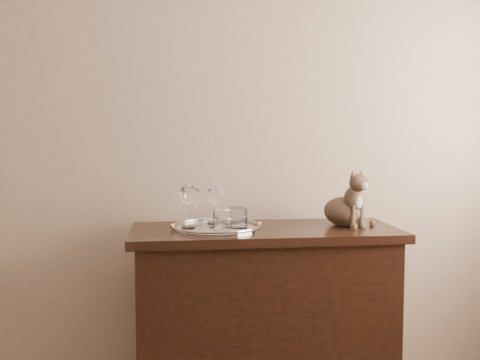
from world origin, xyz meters
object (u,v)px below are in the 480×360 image
object	(u,v)px
wine_glass_b	(213,205)
tumbler_c	(235,216)
tumbler_b	(222,220)
tumbler_a	(239,218)
cat	(344,197)
wine_glass_c	(188,206)
tray	(216,228)
sideboard	(264,320)
wine_glass_d	(216,206)
wine_glass_a	(196,207)

from	to	relation	value
wine_glass_b	tumbler_c	world-z (taller)	wine_glass_b
tumbler_b	tumbler_c	world-z (taller)	tumbler_b
tumbler_b	tumbler_a	bearing A→B (deg)	40.70
cat	wine_glass_c	bearing A→B (deg)	160.88
wine_glass_b	wine_glass_c	world-z (taller)	wine_glass_c
tray	wine_glass_c	xyz separation A→B (m)	(-0.12, -0.01, 0.10)
tumbler_b	cat	bearing A→B (deg)	11.65
sideboard	tray	bearing A→B (deg)	176.60
wine_glass_b	tumbler_b	world-z (taller)	wine_glass_b
tray	wine_glass_c	world-z (taller)	wine_glass_c
wine_glass_b	tumbler_b	bearing A→B (deg)	-82.20
tumbler_a	tumbler_b	distance (m)	0.10
sideboard	tumbler_b	size ratio (longest dim) A/B	13.47
sideboard	wine_glass_d	xyz separation A→B (m)	(-0.22, 0.01, 0.53)
sideboard	wine_glass_d	size ratio (longest dim) A/B	6.41
tumbler_b	cat	distance (m)	0.60
wine_glass_b	wine_glass_d	size ratio (longest dim) A/B	0.92
wine_glass_a	wine_glass_b	bearing A→B (deg)	18.46
wine_glass_c	wine_glass_b	bearing A→B (deg)	41.10
wine_glass_a	tumbler_c	distance (m)	0.19
wine_glass_b	cat	xyz separation A→B (m)	(0.60, -0.07, 0.04)
cat	tumbler_b	bearing A→B (deg)	170.32
tumbler_c	cat	world-z (taller)	cat
sideboard	tumbler_c	distance (m)	0.49
sideboard	tray	size ratio (longest dim) A/B	3.00
tumbler_a	tumbler_b	bearing A→B (deg)	-139.30
tumbler_c	tumbler_a	bearing A→B (deg)	-80.88
wine_glass_d	tumbler_c	size ratio (longest dim) A/B	2.22
sideboard	wine_glass_d	world-z (taller)	wine_glass_d
tumbler_c	wine_glass_b	bearing A→B (deg)	145.32
wine_glass_c	cat	size ratio (longest dim) A/B	0.74
tray	wine_glass_a	size ratio (longest dim) A/B	2.36
cat	tumbler_a	bearing A→B (deg)	164.53
wine_glass_d	wine_glass_c	bearing A→B (deg)	-178.08
sideboard	tumbler_b	xyz separation A→B (m)	(-0.20, -0.09, 0.48)
wine_glass_c	tumbler_a	distance (m)	0.23
wine_glass_a	wine_glass_c	world-z (taller)	wine_glass_c
wine_glass_d	tumbler_a	distance (m)	0.12
sideboard	tumbler_c	size ratio (longest dim) A/B	14.20
wine_glass_a	tumbler_a	xyz separation A→B (m)	(0.19, -0.10, -0.04)
tumbler_a	tumbler_c	distance (m)	0.06
sideboard	cat	world-z (taller)	cat
wine_glass_a	tumbler_b	distance (m)	0.20
tumbler_a	cat	bearing A→B (deg)	5.86
tumbler_b	tumbler_c	xyz separation A→B (m)	(0.07, 0.13, -0.00)
tray	cat	distance (m)	0.61
sideboard	wine_glass_a	xyz separation A→B (m)	(-0.31, 0.08, 0.52)
wine_glass_c	tumbler_b	bearing A→B (deg)	-32.53
tumbler_c	tray	bearing A→B (deg)	-164.70
wine_glass_a	cat	distance (m)	0.69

